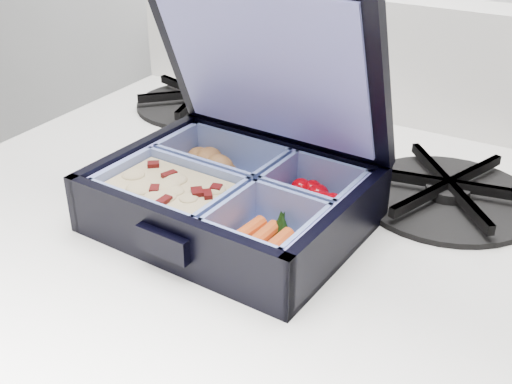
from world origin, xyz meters
The scene contains 4 objects.
bento_box centered at (-0.10, 1.65, 0.88)m, with size 0.21×0.16×0.05m, color black, non-canonical shape.
burner_grate centered at (0.04, 1.78, 0.87)m, with size 0.16×0.16×0.02m, color black.
burner_grate_rear centered at (-0.28, 1.86, 0.87)m, with size 0.15×0.15×0.02m, color black.
fork centered at (-0.09, 1.76, 0.86)m, with size 0.02×0.17×0.01m, color silver, non-canonical shape.
Camera 1 is at (0.14, 1.27, 1.14)m, focal length 45.00 mm.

